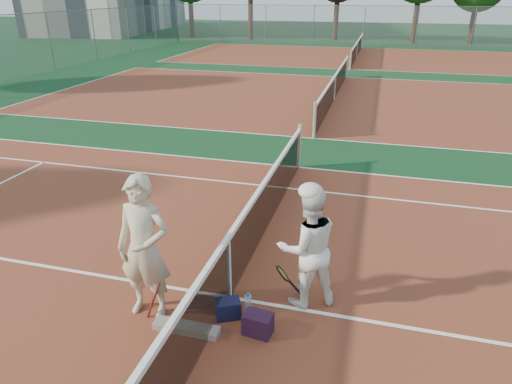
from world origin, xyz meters
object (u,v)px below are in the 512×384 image
racket_spare (254,315)px  net_main (229,268)px  racket_black_held (282,282)px  water_bottle (248,305)px  player_b (308,248)px  sports_bag_navy (228,309)px  racket_red (158,299)px  sports_bag_purple (258,324)px  player_a (144,249)px

racket_spare → net_main: bearing=33.8°
net_main → racket_black_held: (0.72, 0.24, -0.26)m
racket_black_held → water_bottle: size_ratio=1.66×
player_b → racket_black_held: size_ratio=3.50×
racket_spare → sports_bag_navy: sports_bag_navy is taller
net_main → racket_red: (-0.79, -0.64, -0.22)m
net_main → water_bottle: 0.58m
racket_spare → sports_bag_navy: size_ratio=1.82×
racket_black_held → sports_bag_purple: 0.86m
racket_black_held → player_a: bearing=4.8°
player_a → sports_bag_navy: 1.38m
player_b → water_bottle: size_ratio=5.82×
player_a → player_b: 2.16m
racket_red → racket_spare: size_ratio=0.96×
racket_spare → sports_bag_purple: bearing=-179.6°
sports_bag_navy → water_bottle: (0.25, 0.12, 0.02)m
racket_red → sports_bag_purple: 1.38m
player_b → net_main: bearing=-15.6°
racket_red → water_bottle: bearing=-4.4°
net_main → sports_bag_purple: (0.58, -0.61, -0.36)m
player_a → racket_black_held: bearing=25.7°
net_main → racket_black_held: size_ratio=22.04×
player_b → sports_bag_purple: bearing=32.9°
net_main → player_b: (1.05, 0.22, 0.36)m
net_main → player_b: 1.14m
racket_red → water_bottle: 1.21m
racket_black_held → sports_bag_navy: 0.89m
player_a → racket_spare: bearing=11.0°
player_a → sports_bag_purple: 1.75m
player_a → racket_red: player_a is taller
player_b → racket_black_held: player_b is taller
player_a → racket_black_held: 2.00m
player_a → sports_bag_purple: size_ratio=5.54×
racket_spare → water_bottle: 0.17m
net_main → player_b: size_ratio=6.29×
racket_spare → water_bottle: (-0.09, 0.02, 0.14)m
racket_spare → player_a: bearing=78.3°
net_main → player_a: bearing=-149.0°
player_a → water_bottle: bearing=12.6°
net_main → racket_black_held: net_main is taller
racket_black_held → racket_spare: racket_black_held is taller
net_main → sports_bag_navy: bearing=-74.7°
sports_bag_purple → net_main: bearing=133.8°
racket_black_held → racket_spare: bearing=42.2°
sports_bag_navy → racket_red: bearing=-165.1°
net_main → racket_black_held: bearing=18.3°
player_b → water_bottle: player_b is taller
racket_black_held → racket_spare: size_ratio=0.83×
sports_bag_navy → water_bottle: size_ratio=1.10×
sports_bag_purple → water_bottle: 0.40m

